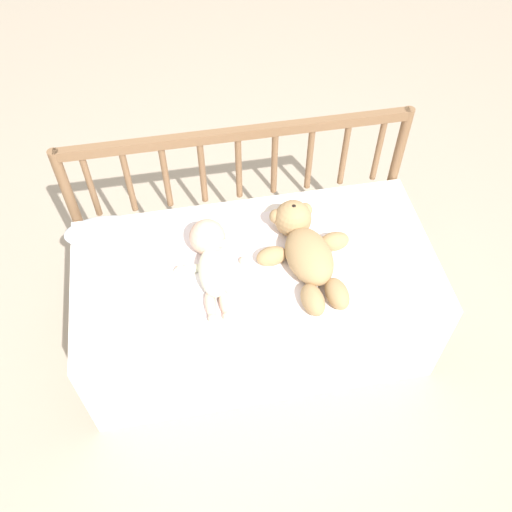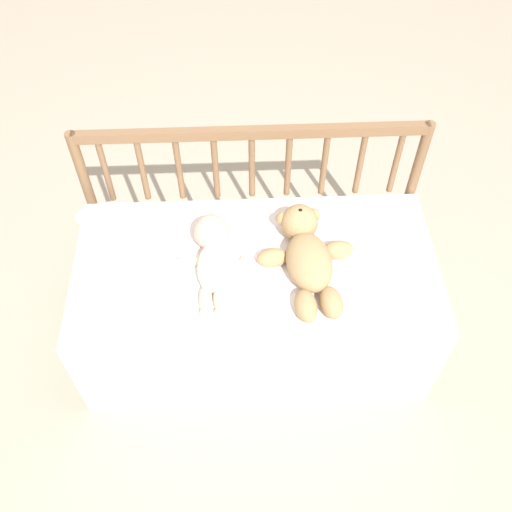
% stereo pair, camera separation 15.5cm
% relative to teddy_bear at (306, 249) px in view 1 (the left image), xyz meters
% --- Properties ---
extents(ground_plane, '(12.00, 12.00, 0.00)m').
position_rel_teddy_bear_xyz_m(ground_plane, '(-0.17, 0.01, -0.48)').
color(ground_plane, tan).
extents(crib_mattress, '(1.21, 0.60, 0.43)m').
position_rel_teddy_bear_xyz_m(crib_mattress, '(-0.17, 0.01, -0.27)').
color(crib_mattress, white).
rests_on(crib_mattress, ground_plane).
extents(crib_rail, '(1.21, 0.04, 0.73)m').
position_rel_teddy_bear_xyz_m(crib_rail, '(-0.17, 0.33, 0.04)').
color(crib_rail, brown).
rests_on(crib_rail, ground_plane).
extents(blanket, '(0.80, 0.50, 0.01)m').
position_rel_teddy_bear_xyz_m(blanket, '(-0.13, -0.02, -0.05)').
color(blanket, white).
rests_on(blanket, crib_mattress).
extents(teddy_bear, '(0.33, 0.44, 0.13)m').
position_rel_teddy_bear_xyz_m(teddy_bear, '(0.00, 0.00, 0.00)').
color(teddy_bear, tan).
rests_on(teddy_bear, crib_mattress).
extents(baby, '(0.25, 0.36, 0.12)m').
position_rel_teddy_bear_xyz_m(baby, '(-0.31, 0.02, -0.00)').
color(baby, '#EAEACC').
rests_on(baby, crib_mattress).
extents(small_pillow, '(0.26, 0.13, 0.06)m').
position_rel_teddy_bear_xyz_m(small_pillow, '(-0.66, 0.22, -0.02)').
color(small_pillow, silver).
rests_on(small_pillow, crib_mattress).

